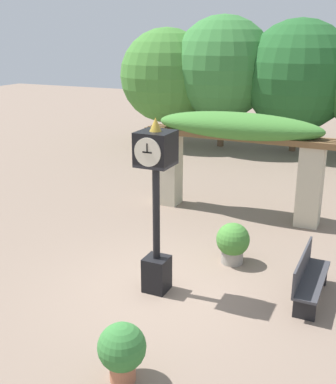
% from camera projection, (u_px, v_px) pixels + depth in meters
% --- Properties ---
extents(ground_plane, '(60.00, 60.00, 0.00)m').
position_uv_depth(ground_plane, '(162.00, 289.00, 9.16)').
color(ground_plane, '#7F6B5B').
extents(pedestal_clock, '(0.60, 0.65, 3.28)m').
position_uv_depth(pedestal_clock, '(156.00, 196.00, 8.54)').
color(pedestal_clock, black).
rests_on(pedestal_clock, ground).
extents(pergola, '(5.03, 1.18, 2.73)m').
position_uv_depth(pergola, '(237.00, 140.00, 12.40)').
color(pergola, '#BCB299').
rests_on(pergola, ground).
extents(potted_plant_near_left, '(0.70, 0.70, 0.88)m').
position_uv_depth(potted_plant_near_left, '(233.00, 242.00, 10.07)').
color(potted_plant_near_left, gray).
rests_on(potted_plant_near_left, ground).
extents(potted_plant_near_right, '(0.68, 0.68, 0.87)m').
position_uv_depth(potted_plant_near_right, '(122.00, 350.00, 6.61)').
color(potted_plant_near_right, '#B26B4C').
rests_on(potted_plant_near_right, ground).
extents(park_bench, '(0.42, 1.69, 0.89)m').
position_uv_depth(park_bench, '(309.00, 277.00, 8.67)').
color(park_bench, '#38383D').
rests_on(park_bench, ground).
extents(tree_line, '(15.19, 5.09, 5.39)m').
position_uv_depth(tree_line, '(300.00, 76.00, 18.81)').
color(tree_line, brown).
rests_on(tree_line, ground).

